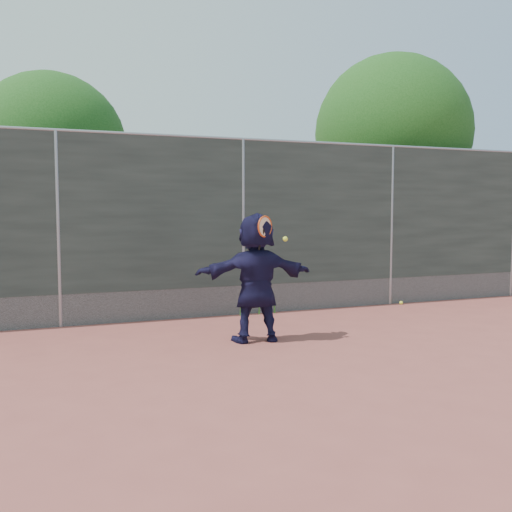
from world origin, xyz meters
name	(u,v)px	position (x,y,z in m)	size (l,w,h in m)	color
ground	(345,365)	(0.00, 0.00, 0.00)	(80.00, 80.00, 0.00)	#9E4C42
player	(256,277)	(-0.53, 1.51, 0.88)	(1.63, 0.52, 1.76)	#151334
ball_ground	(401,303)	(3.15, 3.35, 0.03)	(0.07, 0.07, 0.07)	#E9F636
fence	(243,223)	(0.00, 3.50, 1.58)	(20.00, 0.06, 3.03)	#38423D
swing_action	(267,229)	(-0.45, 1.32, 1.54)	(0.48, 0.17, 0.51)	#C74312
tree_right	(398,138)	(4.68, 5.75, 3.49)	(3.78, 3.60, 5.39)	#382314
tree_left	(59,153)	(-2.85, 6.55, 2.94)	(3.15, 3.00, 4.53)	#382314
weed_clump	(261,306)	(0.29, 3.38, 0.13)	(0.68, 0.07, 0.30)	#387226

